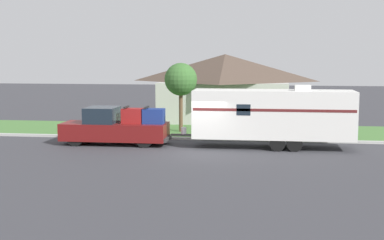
% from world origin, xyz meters
% --- Properties ---
extents(ground_plane, '(120.00, 120.00, 0.00)m').
position_xyz_m(ground_plane, '(0.00, 0.00, 0.00)').
color(ground_plane, '#38383D').
extents(curb_strip, '(80.00, 0.30, 0.14)m').
position_xyz_m(curb_strip, '(0.00, 3.75, 0.07)').
color(curb_strip, '#ADADA8').
rests_on(curb_strip, ground_plane).
extents(lawn_strip, '(80.00, 7.00, 0.03)m').
position_xyz_m(lawn_strip, '(0.00, 7.40, 0.01)').
color(lawn_strip, '#477538').
rests_on(lawn_strip, ground_plane).
extents(house_across_street, '(9.85, 7.70, 4.89)m').
position_xyz_m(house_across_street, '(0.23, 13.60, 2.54)').
color(house_across_street, '#B2B2A8').
rests_on(house_across_street, ground_plane).
extents(pickup_truck, '(5.84, 1.99, 2.09)m').
position_xyz_m(pickup_truck, '(-4.83, 1.66, 0.93)').
color(pickup_truck, black).
rests_on(pickup_truck, ground_plane).
extents(travel_trailer, '(9.50, 2.22, 3.30)m').
position_xyz_m(travel_trailer, '(3.61, 1.66, 1.77)').
color(travel_trailer, black).
rests_on(travel_trailer, ground_plane).
extents(mailbox, '(0.48, 0.20, 1.31)m').
position_xyz_m(mailbox, '(5.87, 4.69, 1.01)').
color(mailbox, brown).
rests_on(mailbox, ground_plane).
extents(tree_in_yard, '(2.05, 2.05, 4.35)m').
position_xyz_m(tree_in_yard, '(-2.04, 6.77, 3.29)').
color(tree_in_yard, brown).
rests_on(tree_in_yard, ground_plane).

